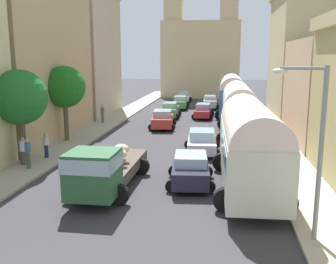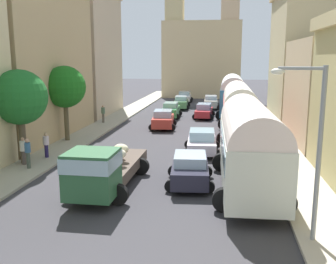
% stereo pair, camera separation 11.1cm
% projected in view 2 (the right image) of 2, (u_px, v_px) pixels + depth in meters
% --- Properties ---
extents(ground_plane, '(154.00, 154.00, 0.00)m').
position_uv_depth(ground_plane, '(184.00, 127.00, 34.38)').
color(ground_plane, '#363539').
extents(sidewalk_left, '(2.50, 70.00, 0.14)m').
position_uv_depth(sidewalk_left, '(105.00, 124.00, 35.37)').
color(sidewalk_left, '#A29F8B').
rests_on(sidewalk_left, ground).
extents(sidewalk_right, '(2.50, 70.00, 0.14)m').
position_uv_depth(sidewalk_right, '(267.00, 128.00, 33.36)').
color(sidewalk_right, '#B1A698').
rests_on(sidewalk_right, ground).
extents(building_left_2, '(4.60, 13.17, 11.90)m').
position_uv_depth(building_left_2, '(36.00, 59.00, 28.86)').
color(building_left_2, tan).
rests_on(building_left_2, ground).
extents(building_left_3, '(4.46, 9.83, 12.97)m').
position_uv_depth(building_left_3, '(91.00, 54.00, 40.73)').
color(building_left_3, tan).
rests_on(building_left_3, ground).
extents(building_right_2, '(4.48, 9.71, 7.38)m').
position_uv_depth(building_right_2, '(327.00, 92.00, 27.47)').
color(building_right_2, tan).
rests_on(building_right_2, ground).
extents(building_right_3, '(6.43, 11.12, 12.74)m').
position_uv_depth(building_right_3, '(306.00, 55.00, 37.66)').
color(building_right_3, tan).
rests_on(building_right_3, ground).
extents(distant_church, '(11.86, 7.25, 20.96)m').
position_uv_depth(distant_church, '(202.00, 52.00, 60.04)').
color(distant_church, tan).
rests_on(distant_church, ground).
extents(parked_bus_0, '(3.50, 9.24, 4.12)m').
position_uv_depth(parked_bus_0, '(249.00, 142.00, 17.77)').
color(parked_bus_0, silver).
rests_on(parked_bus_0, ground).
extents(parked_bus_1, '(3.22, 9.80, 4.14)m').
position_uv_depth(parked_bus_1, '(239.00, 108.00, 29.54)').
color(parked_bus_1, red).
rests_on(parked_bus_1, ground).
extents(parked_bus_2, '(3.42, 9.38, 4.31)m').
position_uv_depth(parked_bus_2, '(233.00, 94.00, 40.36)').
color(parked_bus_2, teal).
rests_on(parked_bus_2, ground).
extents(cargo_truck_0, '(2.95, 7.26, 2.36)m').
position_uv_depth(cargo_truck_0, '(103.00, 168.00, 17.39)').
color(cargo_truck_0, '#295835').
rests_on(cargo_truck_0, ground).
extents(car_0, '(2.49, 4.04, 1.62)m').
position_uv_depth(car_0, '(163.00, 119.00, 33.58)').
color(car_0, '#B7362B').
rests_on(car_0, ground).
extents(car_1, '(2.16, 4.06, 1.59)m').
position_uv_depth(car_1, '(171.00, 110.00, 39.57)').
color(car_1, '#43954E').
rests_on(car_1, ground).
extents(car_2, '(2.22, 4.30, 1.55)m').
position_uv_depth(car_2, '(181.00, 102.00, 46.50)').
color(car_2, '#558A51').
rests_on(car_2, ground).
extents(car_3, '(2.33, 4.03, 1.50)m').
position_uv_depth(car_3, '(185.00, 97.00, 53.60)').
color(car_3, white).
rests_on(car_3, ground).
extents(car_4, '(2.49, 3.96, 1.53)m').
position_uv_depth(car_4, '(190.00, 169.00, 18.73)').
color(car_4, '#232130').
rests_on(car_4, ground).
extents(car_5, '(2.49, 3.97, 1.54)m').
position_uv_depth(car_5, '(202.00, 142.00, 24.87)').
color(car_5, silver).
rests_on(car_5, ground).
extents(car_6, '(2.23, 4.27, 1.50)m').
position_uv_depth(car_6, '(204.00, 111.00, 39.41)').
color(car_6, '#B22B30').
rests_on(car_6, ground).
extents(car_7, '(2.25, 4.24, 1.57)m').
position_uv_depth(car_7, '(211.00, 102.00, 46.90)').
color(car_7, beige).
rests_on(car_7, ground).
extents(pedestrian_1, '(0.47, 0.47, 1.71)m').
position_uv_depth(pedestrian_1, '(23.00, 150.00, 21.76)').
color(pedestrian_1, '#504742').
rests_on(pedestrian_1, ground).
extents(pedestrian_2, '(0.38, 0.38, 1.81)m').
position_uv_depth(pedestrian_2, '(28.00, 152.00, 20.97)').
color(pedestrian_2, '#425044').
rests_on(pedestrian_2, ground).
extents(pedestrian_3, '(0.48, 0.48, 1.76)m').
position_uv_depth(pedestrian_3, '(103.00, 113.00, 35.92)').
color(pedestrian_3, '#585349').
rests_on(pedestrian_3, ground).
extents(pedestrian_4, '(0.39, 0.39, 1.67)m').
position_uv_depth(pedestrian_4, '(46.00, 144.00, 23.31)').
color(pedestrian_4, '#231C4B').
rests_on(pedestrian_4, ground).
extents(streetlamp_near, '(1.73, 0.28, 5.90)m').
position_uv_depth(streetlamp_near, '(312.00, 139.00, 12.26)').
color(streetlamp_near, gray).
rests_on(streetlamp_near, ground).
extents(roadside_tree_1, '(3.11, 3.11, 5.50)m').
position_uv_depth(roadside_tree_1, '(20.00, 98.00, 21.56)').
color(roadside_tree_1, brown).
rests_on(roadside_tree_1, ground).
extents(roadside_tree_2, '(3.02, 3.02, 5.57)m').
position_uv_depth(roadside_tree_2, '(65.00, 87.00, 27.66)').
color(roadside_tree_2, brown).
rests_on(roadside_tree_2, ground).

